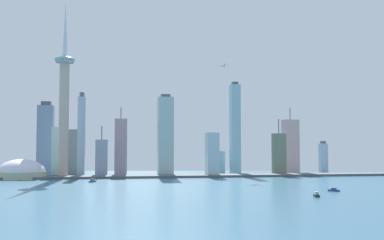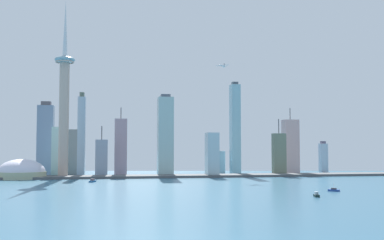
% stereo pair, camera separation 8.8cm
% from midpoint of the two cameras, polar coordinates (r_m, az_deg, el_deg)
% --- Properties ---
extents(ground_plane, '(6000.00, 6000.00, 0.00)m').
position_cam_midpoint_polar(ground_plane, '(380.63, 12.49, -10.53)').
color(ground_plane, '#2F5E7A').
extents(waterfront_pier, '(720.23, 51.20, 3.76)m').
position_cam_midpoint_polar(waterfront_pier, '(789.07, 0.35, -6.77)').
color(waterfront_pier, '#545659').
rests_on(waterfront_pier, ground).
extents(observation_tower, '(32.98, 32.98, 293.71)m').
position_cam_midpoint_polar(observation_tower, '(799.24, -15.21, 2.56)').
color(observation_tower, '#BFA696').
rests_on(observation_tower, ground).
extents(stadium_dome, '(75.43, 75.43, 39.13)m').
position_cam_midpoint_polar(stadium_dome, '(791.49, -19.92, -5.98)').
color(stadium_dome, '#B3B792').
rests_on(stadium_dome, ground).
extents(skyscraper_0, '(17.98, 22.93, 83.80)m').
position_cam_midpoint_polar(skyscraper_0, '(832.60, -15.98, -3.71)').
color(skyscraper_0, '#99C4C0').
rests_on(skyscraper_0, ground).
extents(skyscraper_1, '(16.95, 20.08, 171.94)m').
position_cam_midpoint_polar(skyscraper_1, '(882.73, 5.24, -1.05)').
color(skyscraper_1, '#8BB8C4').
rests_on(skyscraper_1, ground).
extents(skyscraper_2, '(26.36, 25.75, 141.17)m').
position_cam_midpoint_polar(skyscraper_2, '(815.92, -3.24, -1.94)').
color(skyscraper_2, '#9BBCBC').
rests_on(skyscraper_2, ground).
extents(skyscraper_3, '(24.56, 13.08, 82.26)m').
position_cam_midpoint_polar(skyscraper_3, '(890.06, -14.20, -3.76)').
color(skyscraper_3, slate).
rests_on(skyscraper_3, ground).
extents(skyscraper_4, '(27.62, 23.70, 124.83)m').
position_cam_midpoint_polar(skyscraper_4, '(919.41, 11.83, -3.16)').
color(skyscraper_4, '#C69F9E').
rests_on(skyscraper_4, ground).
extents(skyscraper_5, '(20.58, 21.13, 85.99)m').
position_cam_midpoint_polar(skyscraper_5, '(822.74, -10.90, -4.52)').
color(skyscraper_5, '#8A97AB').
rests_on(skyscraper_5, ground).
extents(skyscraper_6, '(12.73, 26.71, 143.66)m').
position_cam_midpoint_polar(skyscraper_6, '(830.42, -13.22, -1.86)').
color(skyscraper_6, '#92ABBF').
rests_on(skyscraper_6, ground).
extents(skyscraper_7, '(23.12, 12.83, 99.72)m').
position_cam_midpoint_polar(skyscraper_7, '(851.31, 10.49, -4.09)').
color(skyscraper_7, slate).
rests_on(skyscraper_7, ground).
extents(skyscraper_8, '(22.59, 20.17, 54.79)m').
position_cam_midpoint_polar(skyscraper_8, '(906.42, 3.20, -5.11)').
color(skyscraper_8, '#8BAFBD').
rests_on(skyscraper_8, ground).
extents(skyscraper_9, '(21.43, 22.65, 120.36)m').
position_cam_midpoint_polar(skyscraper_9, '(846.45, -8.62, -3.25)').
color(skyscraper_9, '#AA8B98').
rests_on(skyscraper_9, ground).
extents(skyscraper_10, '(20.11, 24.88, 74.00)m').
position_cam_midpoint_polar(skyscraper_10, '(798.01, 2.45, -4.21)').
color(skyscraper_10, '#AAC4CE').
rests_on(skyscraper_10, ground).
extents(skyscraper_11, '(27.90, 25.60, 131.71)m').
position_cam_midpoint_polar(skyscraper_11, '(883.29, -17.30, -2.26)').
color(skyscraper_11, slate).
rests_on(skyscraper_11, ground).
extents(skyscraper_12, '(14.98, 12.70, 62.17)m').
position_cam_midpoint_polar(skyscraper_12, '(985.93, 15.60, -4.37)').
color(skyscraper_12, '#A7B8C8').
rests_on(skyscraper_12, ground).
extents(boat_0, '(12.29, 11.49, 9.45)m').
position_cam_midpoint_polar(boat_0, '(549.55, 16.79, -8.11)').
color(boat_0, '#234290').
rests_on(boat_0, ground).
extents(boat_1, '(6.82, 12.17, 5.00)m').
position_cam_midpoint_polar(boat_1, '(483.25, 14.83, -8.76)').
color(boat_1, black).
rests_on(boat_1, ground).
extents(boat_2, '(10.12, 17.89, 4.48)m').
position_cam_midpoint_polar(boat_2, '(683.64, -11.95, -7.23)').
color(boat_2, '#195086').
rests_on(boat_2, ground).
extents(airplane, '(21.79, 21.50, 7.32)m').
position_cam_midpoint_polar(airplane, '(847.82, 3.69, 6.56)').
color(airplane, silver).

